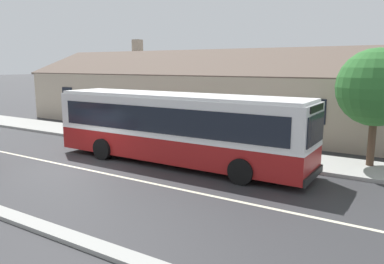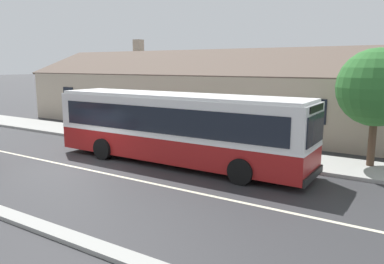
{
  "view_description": "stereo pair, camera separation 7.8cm",
  "coord_description": "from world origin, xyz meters",
  "px_view_note": "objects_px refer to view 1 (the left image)",
  "views": [
    {
      "loc": [
        12.63,
        -10.63,
        4.4
      ],
      "look_at": [
        4.04,
        3.01,
        1.5
      ],
      "focal_mm": 35.0,
      "sensor_mm": 36.0,
      "label": 1
    },
    {
      "loc": [
        12.69,
        -10.59,
        4.4
      ],
      "look_at": [
        4.04,
        3.01,
        1.5
      ],
      "focal_mm": 35.0,
      "sensor_mm": 36.0,
      "label": 2
    }
  ],
  "objects_px": {
    "bench_by_building": "(95,128)",
    "bench_down_street": "(157,134)",
    "street_tree_primary": "(376,88)",
    "transit_bus": "(176,127)"
  },
  "relations": [
    {
      "from": "bench_down_street",
      "to": "transit_bus",
      "type": "bearing_deg",
      "value": -41.15
    },
    {
      "from": "bench_by_building",
      "to": "street_tree_primary",
      "type": "height_order",
      "value": "street_tree_primary"
    },
    {
      "from": "bench_by_building",
      "to": "street_tree_primary",
      "type": "xyz_separation_m",
      "value": [
        15.3,
        1.24,
        2.91
      ]
    },
    {
      "from": "bench_by_building",
      "to": "bench_down_street",
      "type": "relative_size",
      "value": 0.95
    },
    {
      "from": "street_tree_primary",
      "to": "bench_by_building",
      "type": "bearing_deg",
      "value": -175.36
    },
    {
      "from": "bench_by_building",
      "to": "bench_down_street",
      "type": "xyz_separation_m",
      "value": [
        4.56,
        0.34,
        0.01
      ]
    },
    {
      "from": "bench_by_building",
      "to": "transit_bus",
      "type": "bearing_deg",
      "value": -17.63
    },
    {
      "from": "transit_bus",
      "to": "bench_by_building",
      "type": "bearing_deg",
      "value": 162.37
    },
    {
      "from": "transit_bus",
      "to": "bench_by_building",
      "type": "xyz_separation_m",
      "value": [
        -7.78,
        2.47,
        -1.13
      ]
    },
    {
      "from": "street_tree_primary",
      "to": "transit_bus",
      "type": "bearing_deg",
      "value": -153.73
    }
  ]
}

